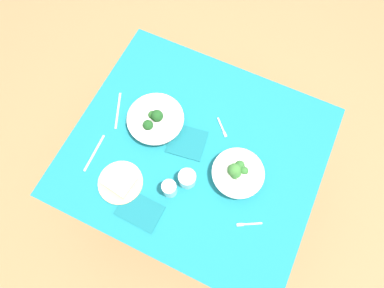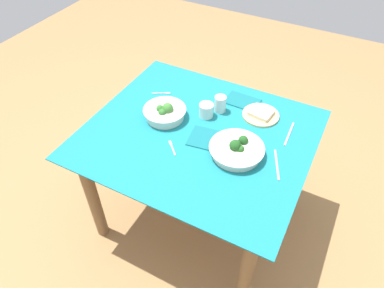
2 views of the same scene
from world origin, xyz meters
The scene contains 13 objects.
ground_plane centered at (0.00, 0.00, 0.00)m, with size 6.00×6.00×0.00m, color #9E7547.
dining_table centered at (0.00, 0.00, 0.60)m, with size 1.16×1.02×0.72m.
broccoli_bowl_far centered at (-0.22, 0.03, 0.76)m, with size 0.23×0.23×0.10m.
broccoli_bowl_near centered at (0.23, -0.05, 0.75)m, with size 0.27×0.27×0.09m.
bread_side_plate centered at (0.24, 0.29, 0.73)m, with size 0.20×0.20×0.03m.
water_glass_center centered at (-0.03, 0.15, 0.76)m, with size 0.08×0.08×0.08m, color silver.
water_glass_side centered at (0.02, 0.22, 0.77)m, with size 0.06×0.06×0.09m, color silver.
fork_by_far_bowl centered at (-0.35, 0.21, 0.72)m, with size 0.10×0.06×0.00m.
fork_by_near_bowl centered at (-0.07, -0.16, 0.72)m, with size 0.08×0.08×0.00m.
table_knife_left centered at (0.42, 0.21, 0.72)m, with size 0.19×0.01×0.00m, color #B7B7BC.
table_knife_right centered at (0.43, -0.02, 0.72)m, with size 0.20×0.01×0.00m, color #B7B7BC.
napkin_folded_upper centered at (0.10, 0.36, 0.72)m, with size 0.19×0.13×0.01m, color #156870.
napkin_folded_lower centered at (0.05, -0.02, 0.72)m, with size 0.17×0.15×0.01m, color #156870.
Camera 1 is at (-0.20, 0.46, 2.14)m, focal length 30.01 mm.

